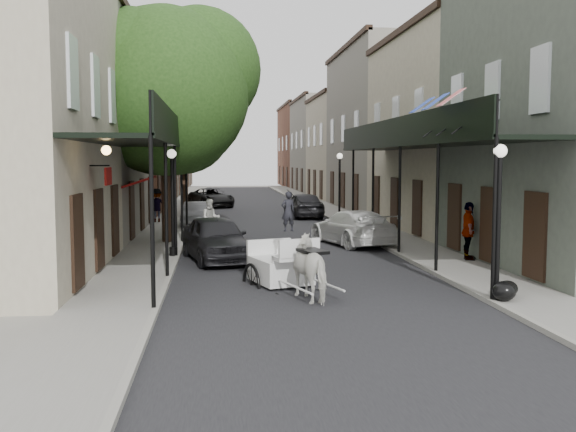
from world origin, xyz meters
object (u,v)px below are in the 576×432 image
object	(u,v)px
pedestrian_walking	(211,218)
car_left_mid	(197,215)
horse	(314,268)
pedestrian_sidewalk_right	(469,231)
pedestrian_sidewalk_left	(157,205)
car_right_near	(352,227)
car_left_far	(211,198)
tree_far	(189,122)
lamppost_left	(172,201)
tree_near	(175,85)
carriage	(275,246)
lamppost_right_near	(498,219)
lamppost_right_far	(340,186)
car_right_far	(304,205)
car_left_near	(216,238)

from	to	relation	value
pedestrian_walking	car_left_mid	world-z (taller)	pedestrian_walking
horse	pedestrian_sidewalk_right	bearing A→B (deg)	-158.14
pedestrian_sidewalk_right	car_left_mid	world-z (taller)	pedestrian_sidewalk_right
pedestrian_sidewalk_left	car_right_near	bearing A→B (deg)	122.96
car_left_mid	car_left_far	bearing A→B (deg)	91.17
tree_far	lamppost_left	distance (m)	18.57
tree_near	pedestrian_walking	size ratio (longest dim) A/B	5.58
carriage	pedestrian_sidewalk_left	bearing A→B (deg)	87.95
tree_far	lamppost_right_near	size ratio (longest dim) A/B	2.32
pedestrian_sidewalk_right	car_left_mid	distance (m)	15.95
car_left_far	car_right_near	bearing A→B (deg)	-93.98
pedestrian_sidewalk_right	car_right_near	bearing A→B (deg)	44.50
tree_far	pedestrian_sidewalk_right	world-z (taller)	tree_far
lamppost_right_far	pedestrian_sidewalk_right	xyz separation A→B (m)	(1.70, -14.03, -0.96)
tree_far	pedestrian_walking	bearing A→B (deg)	-83.40
tree_far	car_right_far	distance (m)	8.92
carriage	pedestrian_sidewalk_left	size ratio (longest dim) A/B	1.47
car_right_far	lamppost_left	bearing A→B (deg)	62.55
tree_far	carriage	distance (m)	23.57
tree_far	pedestrian_sidewalk_left	world-z (taller)	tree_far
car_left_near	car_right_near	world-z (taller)	car_left_near
car_right_near	pedestrian_sidewalk_right	bearing A→B (deg)	105.16
pedestrian_sidewalk_right	car_left_mid	size ratio (longest dim) A/B	0.50
car_left_near	car_right_far	xyz separation A→B (m)	(5.20, 16.10, -0.00)
pedestrian_sidewalk_left	car_right_far	distance (m)	8.95
lamppost_right_far	pedestrian_sidewalk_left	size ratio (longest dim) A/B	2.06
lamppost_left	pedestrian_sidewalk_right	world-z (taller)	lamppost_left
pedestrian_sidewalk_right	car_left_far	size ratio (longest dim) A/B	0.39
lamppost_right_near	car_left_mid	size ratio (longest dim) A/B	0.95
tree_far	lamppost_left	bearing A→B (deg)	-89.54
car_left_near	horse	bearing A→B (deg)	-81.99
pedestrian_sidewalk_right	car_right_near	distance (m)	5.81
carriage	car_left_far	distance (m)	29.66
tree_near	car_left_near	world-z (taller)	tree_near
lamppost_left	car_left_near	bearing A→B (deg)	-20.92
tree_far	lamppost_right_near	world-z (taller)	tree_far
tree_near	pedestrian_sidewalk_right	size ratio (longest dim) A/B	4.95
carriage	car_right_near	size ratio (longest dim) A/B	0.54
tree_near	lamppost_right_near	world-z (taller)	tree_near
lamppost_left	lamppost_right_far	world-z (taller)	same
tree_far	car_left_near	world-z (taller)	tree_far
pedestrian_sidewalk_left	pedestrian_sidewalk_right	bearing A→B (deg)	118.99
carriage	car_left_near	distance (m)	4.42
pedestrian_sidewalk_left	pedestrian_sidewalk_right	size ratio (longest dim) A/B	0.93
tree_near	pedestrian_walking	distance (m)	6.12
car_right_near	lamppost_right_far	bearing A→B (deg)	-112.22
pedestrian_walking	car_left_far	world-z (taller)	pedestrian_walking
pedestrian_sidewalk_left	car_left_mid	xyz separation A→B (m)	(2.20, -1.60, -0.38)
lamppost_left	pedestrian_walking	bearing A→B (deg)	78.67
lamppost_right_near	car_left_mid	world-z (taller)	lamppost_right_near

